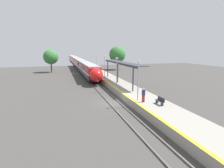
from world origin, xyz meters
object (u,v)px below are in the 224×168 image
(train, at_px, (78,62))
(railway_signal, at_px, (78,67))
(lamppost_mid, at_px, (117,70))
(lamppost_far, at_px, (104,66))
(platform_bench, at_px, (160,101))
(lamppost_near, at_px, (138,78))
(person_waiting, at_px, (143,95))
(lamppost_farthest, at_px, (97,63))

(train, bearing_deg, railway_signal, -95.09)
(lamppost_mid, relative_size, lamppost_far, 1.00)
(platform_bench, bearing_deg, railway_signal, 101.19)
(lamppost_near, bearing_deg, person_waiting, -75.70)
(lamppost_mid, xyz_separation_m, lamppost_far, (0.00, 8.70, 0.00))
(lamppost_far, bearing_deg, lamppost_near, -90.00)
(train, xyz_separation_m, lamppost_far, (2.37, -36.15, 1.71))
(lamppost_farthest, bearing_deg, lamppost_mid, -90.00)
(train, distance_m, lamppost_far, 36.27)
(lamppost_near, bearing_deg, platform_bench, -54.39)
(railway_signal, bearing_deg, lamppost_farthest, -35.15)
(lamppost_near, relative_size, lamppost_far, 1.00)
(train, height_order, person_waiting, train)
(lamppost_far, distance_m, lamppost_farthest, 8.70)
(platform_bench, height_order, lamppost_mid, lamppost_mid)
(train, distance_m, lamppost_near, 53.64)
(railway_signal, distance_m, lamppost_farthest, 5.72)
(person_waiting, relative_size, railway_signal, 0.45)
(person_waiting, height_order, lamppost_near, lamppost_near)
(person_waiting, bearing_deg, lamppost_farthest, 90.57)
(railway_signal, relative_size, lamppost_far, 0.79)
(platform_bench, xyz_separation_m, person_waiting, (-1.49, 1.40, 0.46))
(person_waiting, relative_size, lamppost_mid, 0.35)
(railway_signal, bearing_deg, lamppost_near, -81.21)
(platform_bench, relative_size, lamppost_farthest, 0.29)
(train, height_order, lamppost_mid, lamppost_mid)
(train, bearing_deg, person_waiting, -87.24)
(person_waiting, height_order, lamppost_mid, lamppost_mid)
(person_waiting, xyz_separation_m, lamppost_farthest, (-0.27, 27.17, 1.98))
(train, height_order, lamppost_farthest, lamppost_farthest)
(person_waiting, distance_m, lamppost_far, 18.57)
(platform_bench, distance_m, person_waiting, 2.09)
(lamppost_farthest, bearing_deg, train, 94.93)
(railway_signal, height_order, lamppost_far, lamppost_far)
(lamppost_far, relative_size, lamppost_farthest, 1.00)
(train, relative_size, lamppost_far, 16.07)
(train, relative_size, platform_bench, 55.33)
(train, bearing_deg, lamppost_far, -86.25)
(person_waiting, bearing_deg, platform_bench, -43.22)
(train, distance_m, lamppost_mid, 44.95)
(lamppost_far, xyz_separation_m, lamppost_farthest, (0.00, 8.70, 0.00))
(person_waiting, distance_m, lamppost_mid, 9.96)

